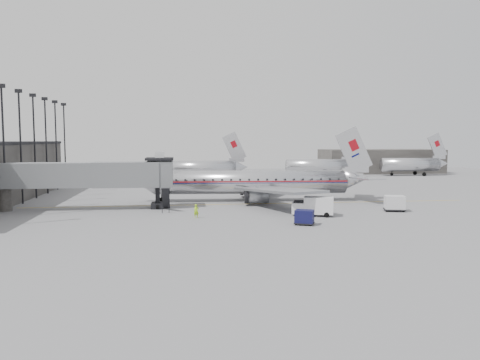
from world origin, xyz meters
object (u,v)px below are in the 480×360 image
object	(u,v)px
ramp_worker	(196,211)
service_van	(313,206)
baggage_cart_white	(395,203)
airliner	(255,182)
baggage_cart_navy	(304,217)

from	to	relation	value
ramp_worker	service_van	bearing A→B (deg)	-11.25
service_van	ramp_worker	xyz separation A→B (m)	(-13.18, 0.23, -0.37)
service_van	baggage_cart_white	size ratio (longest dim) A/B	1.78
service_van	baggage_cart_white	world-z (taller)	service_van
service_van	ramp_worker	size ratio (longest dim) A/B	3.22
service_van	ramp_worker	bearing A→B (deg)	-162.91
airliner	ramp_worker	world-z (taller)	airliner
service_van	baggage_cart_white	distance (m)	10.90
service_van	baggage_cart_navy	xyz separation A→B (m)	(-2.45, -5.26, -0.33)
airliner	baggage_cart_white	distance (m)	19.05
baggage_cart_white	ramp_worker	distance (m)	23.95
service_van	ramp_worker	world-z (taller)	service_van
baggage_cart_navy	baggage_cart_white	bearing A→B (deg)	53.87
baggage_cart_white	ramp_worker	size ratio (longest dim) A/B	1.81
service_van	baggage_cart_navy	world-z (taller)	service_van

